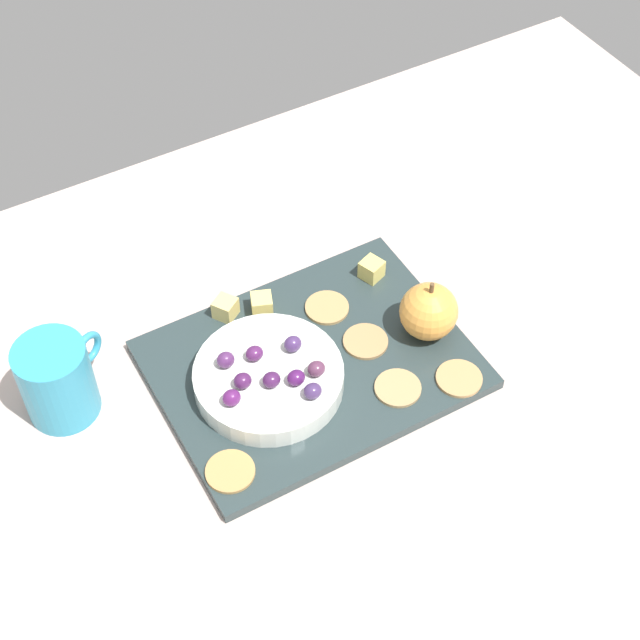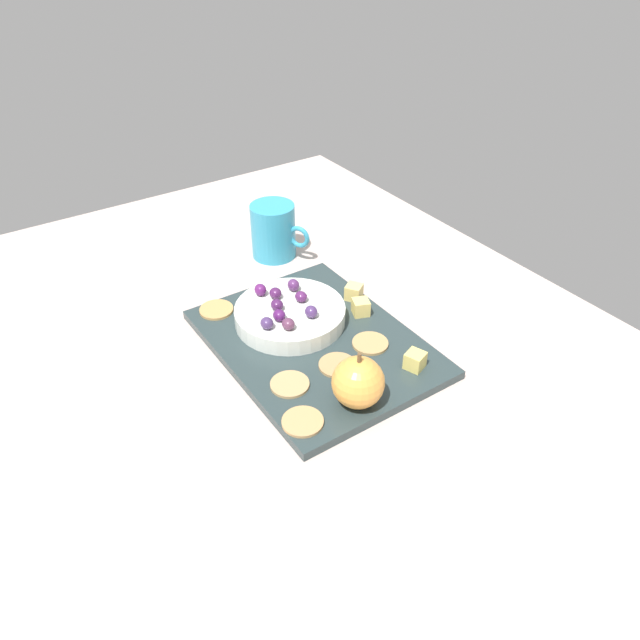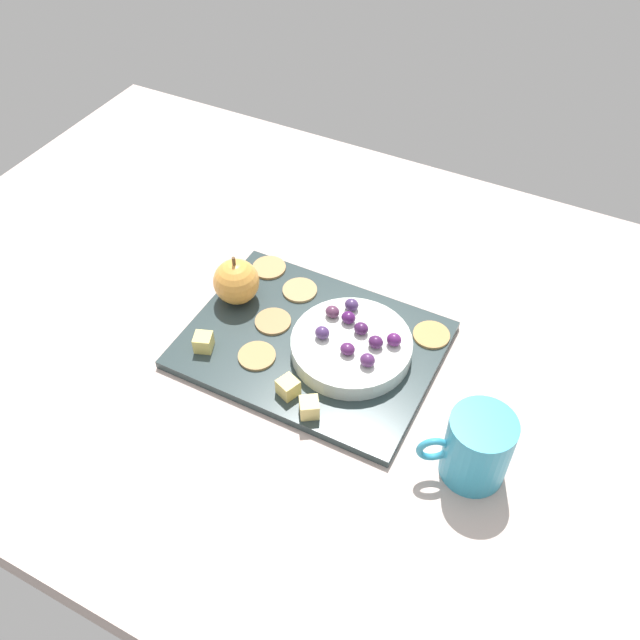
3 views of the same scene
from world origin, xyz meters
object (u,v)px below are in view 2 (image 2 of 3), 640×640
grape_8 (267,323)px  cracker_4 (290,384)px  cup (274,231)px  cracker_1 (370,343)px  grape_0 (293,285)px  grape_5 (301,297)px  grape_3 (291,323)px  platter (315,343)px  cracker_0 (303,422)px  grape_6 (260,290)px  grape_1 (277,305)px  cheese_cube_1 (354,292)px  cheese_cube_0 (415,360)px  serving_dish (290,314)px  cracker_3 (216,310)px  grape_4 (275,293)px  cheese_cube_2 (361,307)px  grape_7 (279,315)px  cracker_2 (338,365)px  grape_2 (311,312)px  apple_whole (358,382)px

grape_8 → cracker_4: bearing=167.0°
cup → cracker_1: bearing=175.0°
grape_0 → grape_5: size_ratio=1.00×
grape_3 → grape_8: (1.77, 2.80, 0.03)cm
platter → cracker_0: size_ratio=6.64×
grape_0 → grape_6: 5.02cm
grape_3 → grape_1: bearing=-7.2°
cheese_cube_1 → grape_1: (0.89, 13.12, 2.16)cm
cheese_cube_0 → grape_8: 20.68cm
cheese_cube_0 → cracker_4: bearing=68.2°
serving_dish → cracker_4: bearing=148.0°
cheese_cube_0 → cup: 38.06cm
serving_dish → cup: size_ratio=1.59×
grape_1 → cracker_3: bearing=37.0°
cracker_3 → grape_4: size_ratio=2.60×
grape_3 → grape_6: grape_6 is taller
grape_1 → grape_3: (-4.79, 0.61, -0.01)cm
cheese_cube_2 → grape_1: (4.74, 11.56, 2.16)cm
cheese_cube_2 → grape_7: grape_7 is taller
cracker_3 → grape_5: (-8.05, -10.06, 3.09)cm
cheese_cube_0 → cracker_2: cheese_cube_0 is taller
grape_3 → grape_5: size_ratio=1.00×
cracker_2 → grape_7: bearing=15.0°
grape_1 → grape_4: size_ratio=1.00×
serving_dish → cheese_cube_1: size_ratio=6.85×
grape_1 → grape_2: grape_2 is taller
grape_5 → grape_8: grape_8 is taller
platter → grape_8: size_ratio=17.25×
cracker_2 → grape_4: grape_4 is taller
cracker_4 → grape_7: 11.36cm
serving_dish → grape_7: grape_7 is taller
grape_6 → grape_2: bearing=-160.3°
grape_5 → grape_3: bearing=135.4°
cheese_cube_0 → grape_2: (14.33, 6.99, 2.22)cm
cheese_cube_0 → cracker_3: bearing=31.2°
grape_3 → cup: bearing=-25.4°
cracker_1 → grape_5: size_ratio=2.60×
cheese_cube_0 → grape_2: grape_2 is taller
cracker_0 → cup: (38.21, -18.62, 3.28)cm
cracker_0 → cracker_4: bearing=-18.7°
grape_5 → grape_7: grape_7 is taller
grape_2 → grape_3: grape_2 is taller
grape_8 → apple_whole: bearing=-169.0°
grape_6 → grape_8: bearing=156.6°
platter → grape_8: 7.73cm
grape_8 → serving_dish: bearing=-64.4°
platter → cup: size_ratio=3.32×
apple_whole → grape_6: (24.23, -0.10, 0.13)cm
cheese_cube_0 → grape_8: size_ratio=1.21×
cracker_4 → grape_5: (12.24, -9.59, 3.09)cm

